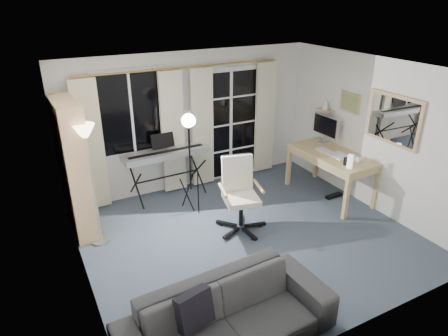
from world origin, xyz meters
The scene contains 17 objects.
floor centered at (0.00, 0.00, -0.01)m, with size 4.50×4.00×0.02m, color #3C4958.
window centered at (-1.05, 1.97, 1.50)m, with size 1.20×0.08×1.40m.
french_door centered at (0.75, 1.97, 1.03)m, with size 1.32×0.09×2.11m.
curtains centered at (-0.14, 1.88, 1.09)m, with size 3.60×0.07×2.13m.
bookshelf centered at (-2.12, 1.32, 0.94)m, with size 0.36×0.93×1.98m.
torchiere_lamp centered at (-1.94, 0.88, 1.41)m, with size 0.34×0.34×1.75m.
keyboard_piano centered at (-0.61, 1.70, 0.80)m, with size 1.46×0.74×1.05m.
studio_light centered at (-0.45, 1.05, 1.37)m, with size 0.39×0.39×1.71m.
office_chair centered at (0.02, 0.34, 0.65)m, with size 0.77×0.76×1.10m.
desk centered at (1.88, 0.45, 0.70)m, with size 0.80×1.52×0.80m.
monitor centered at (2.08, 0.90, 1.11)m, with size 0.20×0.58×0.50m.
desk_clutter centered at (1.82, 0.21, 0.63)m, with size 0.46×0.92×1.02m.
mug centered at (1.98, -0.05, 0.87)m, with size 0.13×0.10×0.13m, color silver.
wall_mirror centered at (2.22, -0.35, 1.55)m, with size 0.04×0.94×0.74m.
framed_print centered at (2.23, 0.55, 1.60)m, with size 0.03×0.42×0.32m.
wall_shelf centered at (2.16, 1.05, 1.41)m, with size 0.16×0.30×0.18m.
sofa centered at (-1.18, -1.55, 0.43)m, with size 2.20×0.74×0.85m.
Camera 1 is at (-2.61, -4.18, 3.28)m, focal length 32.00 mm.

